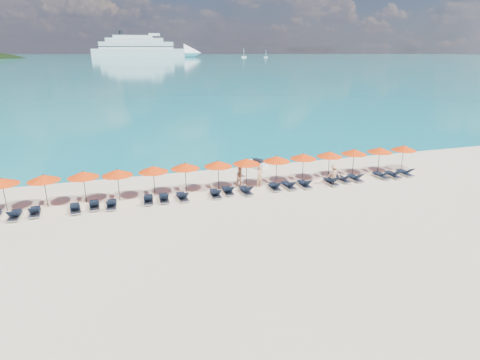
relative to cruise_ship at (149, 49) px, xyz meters
name	(u,v)px	position (x,y,z in m)	size (l,w,h in m)	color
ground	(254,212)	(-49.83, -583.88, -10.96)	(1400.00, 1400.00, 0.00)	beige
sea	(112,57)	(-49.83, 76.12, -10.95)	(1600.00, 1300.00, 0.01)	#1FA9B2
cruise_ship	(149,49)	(0.00, 0.00, 0.00)	(153.04, 42.26, 42.10)	white
sailboat_near	(244,57)	(121.34, -62.29, -9.66)	(6.89, 2.30, 12.64)	white
sailboat_far	(266,57)	(150.86, -69.02, -9.96)	(5.32, 1.77, 9.75)	white
jetski	(257,164)	(-46.21, -574.40, -10.64)	(1.73, 2.29, 0.77)	white
beachgoer_a	(260,176)	(-47.85, -579.52, -10.09)	(0.63, 0.41, 1.73)	tan
beachgoer_b	(240,178)	(-49.25, -579.16, -10.16)	(0.78, 0.45, 1.60)	tan
beachgoer_c	(334,175)	(-42.24, -580.65, -10.15)	(1.04, 0.49, 1.62)	tan
umbrella_0	(2,181)	(-64.92, -578.98, -8.94)	(2.10, 2.10, 2.28)	black
umbrella_1	(44,178)	(-62.53, -578.99, -8.94)	(2.10, 2.10, 2.28)	black
umbrella_2	(83,174)	(-60.13, -578.99, -8.94)	(2.10, 2.10, 2.28)	black
umbrella_3	(117,172)	(-57.97, -579.19, -8.94)	(2.10, 2.10, 2.28)	black
umbrella_4	(153,169)	(-55.57, -579.11, -8.94)	(2.10, 2.10, 2.28)	black
umbrella_5	(185,166)	(-53.32, -578.96, -8.94)	(2.10, 2.10, 2.28)	black
umbrella_6	(218,164)	(-50.94, -579.14, -8.94)	(2.10, 2.10, 2.28)	black
umbrella_7	(247,161)	(-48.77, -579.16, -8.94)	(2.10, 2.10, 2.28)	black
umbrella_8	(277,159)	(-46.35, -579.15, -8.94)	(2.10, 2.10, 2.28)	black
umbrella_9	(303,156)	(-44.08, -579.07, -8.94)	(2.10, 2.10, 2.28)	black
umbrella_10	(330,154)	(-41.80, -579.10, -8.94)	(2.10, 2.10, 2.28)	black
umbrella_11	(354,152)	(-39.51, -579.02, -8.94)	(2.10, 2.10, 2.28)	black
umbrella_12	(380,150)	(-37.11, -579.10, -8.94)	(2.10, 2.10, 2.28)	black
umbrella_13	(404,148)	(-34.78, -579.13, -8.94)	(2.10, 2.10, 2.28)	black
lounger_1	(15,215)	(-64.20, -580.44, -10.72)	(0.65, 1.71, 0.66)	silver
lounger_2	(35,212)	(-63.11, -580.23, -10.72)	(0.74, 1.74, 0.66)	silver
lounger_3	(75,208)	(-60.75, -580.39, -10.72)	(0.79, 1.75, 0.66)	silver
lounger_4	(94,205)	(-59.59, -580.14, -10.72)	(0.67, 1.72, 0.66)	silver
lounger_5	(111,204)	(-58.53, -580.40, -10.72)	(0.71, 1.73, 0.66)	silver
lounger_6	(148,199)	(-56.13, -580.23, -10.72)	(0.78, 1.75, 0.66)	silver
lounger_7	(164,198)	(-55.08, -580.26, -10.72)	(0.70, 1.73, 0.66)	silver
lounger_8	(182,197)	(-53.83, -580.36, -10.72)	(0.75, 1.74, 0.66)	silver
lounger_9	(215,194)	(-51.51, -580.47, -10.72)	(0.69, 1.72, 0.66)	silver
lounger_10	(228,191)	(-50.49, -580.15, -10.72)	(0.71, 1.73, 0.66)	silver
lounger_11	(246,191)	(-49.27, -580.52, -10.72)	(0.73, 1.74, 0.66)	silver
lounger_12	(275,186)	(-46.95, -580.31, -10.72)	(0.75, 1.74, 0.66)	silver
lounger_13	(289,185)	(-45.82, -580.39, -10.72)	(0.73, 1.74, 0.66)	silver
lounger_14	(305,184)	(-44.57, -580.46, -10.72)	(0.64, 1.71, 0.66)	silver
lounger_15	(331,181)	(-42.35, -580.51, -10.72)	(0.67, 1.72, 0.66)	silver
lounger_16	(343,179)	(-41.14, -580.22, -10.72)	(0.79, 1.75, 0.66)	silver
lounger_17	(355,178)	(-40.06, -580.29, -10.72)	(0.65, 1.71, 0.66)	silver
lounger_18	(381,175)	(-37.64, -580.31, -10.72)	(0.79, 1.75, 0.66)	silver
lounger_19	(393,174)	(-36.61, -580.45, -10.72)	(0.63, 1.70, 0.66)	silver
lounger_20	(405,172)	(-35.30, -580.27, -10.72)	(0.68, 1.72, 0.66)	silver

